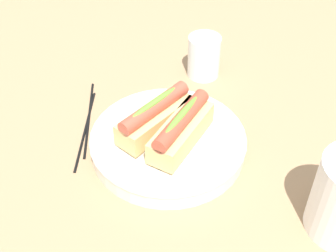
# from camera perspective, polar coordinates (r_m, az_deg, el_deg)

# --- Properties ---
(ground_plane) EXTENTS (2.40, 2.40, 0.00)m
(ground_plane) POSITION_cam_1_polar(r_m,az_deg,el_deg) (0.83, -0.02, -1.75)
(ground_plane) COLOR #9E7A56
(serving_bowl) EXTENTS (0.27, 0.27, 0.04)m
(serving_bowl) POSITION_cam_1_polar(r_m,az_deg,el_deg) (0.80, -0.00, -1.98)
(serving_bowl) COLOR silver
(serving_bowl) RESTS_ON ground_plane
(hotdog_front) EXTENTS (0.16, 0.09, 0.06)m
(hotdog_front) POSITION_cam_1_polar(r_m,az_deg,el_deg) (0.78, -1.65, 1.21)
(hotdog_front) COLOR #DBB270
(hotdog_front) RESTS_ON serving_bowl
(hotdog_back) EXTENTS (0.15, 0.06, 0.06)m
(hotdog_back) POSITION_cam_1_polar(r_m,az_deg,el_deg) (0.75, 1.70, -0.36)
(hotdog_back) COLOR #DBB270
(hotdog_back) RESTS_ON serving_bowl
(water_glass) EXTENTS (0.07, 0.07, 0.09)m
(water_glass) POSITION_cam_1_polar(r_m,az_deg,el_deg) (0.97, 4.52, 8.48)
(water_glass) COLOR white
(water_glass) RESTS_ON ground_plane
(chopstick_near) EXTENTS (0.20, 0.09, 0.01)m
(chopstick_near) POSITION_cam_1_polar(r_m,az_deg,el_deg) (0.86, -10.36, -0.32)
(chopstick_near) COLOR black
(chopstick_near) RESTS_ON ground_plane
(chopstick_far) EXTENTS (0.19, 0.11, 0.01)m
(chopstick_far) POSITION_cam_1_polar(r_m,az_deg,el_deg) (0.88, -9.93, 1.08)
(chopstick_far) COLOR black
(chopstick_far) RESTS_ON ground_plane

